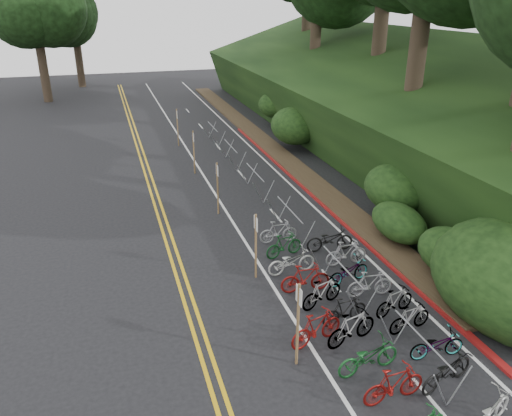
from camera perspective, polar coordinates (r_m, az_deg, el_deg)
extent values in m
plane|color=black|center=(14.26, 3.72, -18.22)|extent=(120.00, 120.00, 0.00)
cube|color=gold|center=(22.13, -10.68, -2.45)|extent=(0.12, 80.00, 0.01)
cube|color=gold|center=(22.16, -9.91, -2.36)|extent=(0.12, 80.00, 0.01)
cube|color=silver|center=(22.61, -2.75, -1.48)|extent=(0.12, 80.00, 0.01)
cube|color=silver|center=(23.89, 7.05, -0.25)|extent=(0.12, 80.00, 0.01)
cube|color=silver|center=(14.20, 19.39, -19.98)|extent=(0.10, 1.60, 0.01)
cube|color=silver|center=(18.25, 8.52, -8.18)|extent=(0.10, 1.60, 0.01)
cube|color=silver|center=(23.16, 2.29, -0.85)|extent=(0.10, 1.60, 0.01)
cube|color=silver|center=(28.49, -1.67, 3.84)|extent=(0.10, 1.60, 0.01)
cube|color=silver|center=(34.05, -4.38, 7.02)|extent=(0.10, 1.60, 0.01)
cube|color=silver|center=(39.73, -6.35, 9.29)|extent=(0.10, 1.60, 0.01)
cube|color=silver|center=(45.50, -7.83, 10.98)|extent=(0.10, 1.60, 0.01)
cube|color=maroon|center=(25.75, 6.30, 1.66)|extent=(0.25, 28.00, 0.10)
cube|color=black|center=(37.01, 11.76, 12.37)|extent=(12.32, 44.00, 9.11)
cube|color=#382819|center=(34.86, 0.95, 7.60)|extent=(1.40, 44.00, 0.16)
ellipsoid|color=#284C19|center=(19.04, 21.29, -4.67)|extent=(2.00, 2.80, 1.60)
ellipsoid|color=#284C19|center=(22.96, 15.66, 2.22)|extent=(2.60, 3.64, 2.08)
ellipsoid|color=#284C19|center=(28.32, 11.48, 7.47)|extent=(2.20, 3.08, 1.76)
ellipsoid|color=#284C19|center=(33.12, 4.38, 9.35)|extent=(3.00, 4.20, 2.40)
ellipsoid|color=#284C19|center=(38.82, 2.13, 11.69)|extent=(2.40, 3.36, 1.92)
ellipsoid|color=#284C19|center=(42.83, 2.05, 13.70)|extent=(2.80, 3.92, 2.24)
ellipsoid|color=#284C19|center=(21.14, 15.99, -1.56)|extent=(1.80, 2.52, 1.44)
ellipsoid|color=#284C19|center=(31.98, 9.49, 10.52)|extent=(3.20, 4.48, 2.56)
cylinder|color=#2D2319|center=(26.78, 17.75, 14.77)|extent=(0.87, 0.87, 7.00)
cylinder|color=#2D2319|center=(34.74, 13.98, 18.79)|extent=(0.92, 0.92, 7.93)
cylinder|color=#2D2319|center=(41.50, 6.79, 18.35)|extent=(0.85, 0.85, 6.53)
cylinder|color=#2D2319|center=(49.76, 5.80, 20.51)|extent=(0.90, 0.90, 7.47)
cylinder|color=#2D2319|center=(52.59, -23.11, 14.39)|extent=(0.82, 0.82, 6.07)
ellipsoid|color=black|center=(52.21, -24.11, 20.34)|extent=(8.30, 8.30, 7.88)
cylinder|color=#2D2319|center=(60.35, -19.56, 15.57)|extent=(0.80, 0.80, 5.60)
ellipsoid|color=black|center=(60.01, -20.23, 20.26)|extent=(7.26, 7.26, 6.90)
cylinder|color=gray|center=(14.21, 18.57, -13.98)|extent=(0.05, 2.67, 0.05)
cylinder|color=gray|center=(13.67, 20.29, -18.96)|extent=(0.56, 0.04, 1.10)
cylinder|color=gray|center=(13.97, 22.24, -18.27)|extent=(0.56, 0.04, 1.10)
cylinder|color=gray|center=(15.20, 14.73, -13.37)|extent=(0.56, 0.04, 1.10)
cylinder|color=gray|center=(15.47, 16.56, -12.89)|extent=(0.56, 0.04, 1.10)
cylinder|color=gray|center=(16.87, 9.87, -6.57)|extent=(0.05, 3.00, 0.05)
cylinder|color=gray|center=(16.00, 11.05, -10.87)|extent=(0.58, 0.04, 1.13)
cylinder|color=gray|center=(16.25, 12.84, -10.47)|extent=(0.58, 0.04, 1.13)
cylinder|color=gray|center=(18.13, 7.00, -6.22)|extent=(0.58, 0.04, 1.13)
cylinder|color=gray|center=(18.34, 8.61, -5.95)|extent=(0.58, 0.04, 1.13)
cylinder|color=gray|center=(20.95, 3.86, -0.14)|extent=(0.05, 3.00, 0.05)
cylinder|color=gray|center=(19.92, 4.48, -3.28)|extent=(0.58, 0.04, 1.13)
cylinder|color=gray|center=(20.11, 5.97, -3.06)|extent=(0.58, 0.04, 1.13)
cylinder|color=gray|center=(22.30, 1.89, -0.23)|extent=(0.58, 0.04, 1.13)
cylinder|color=gray|center=(22.47, 3.24, -0.06)|extent=(0.58, 0.04, 1.13)
cylinder|color=gray|center=(25.37, -0.11, 4.12)|extent=(0.05, 3.00, 0.05)
cylinder|color=gray|center=(24.23, 0.22, 1.75)|extent=(0.58, 0.04, 1.13)
cylinder|color=gray|center=(24.39, 1.48, 1.88)|extent=(0.58, 0.04, 1.13)
cylinder|color=gray|center=(26.75, -1.56, 3.84)|extent=(0.58, 0.04, 1.13)
cylinder|color=gray|center=(26.90, -0.40, 3.95)|extent=(0.58, 0.04, 1.13)
cylinder|color=gray|center=(29.97, -2.91, 7.10)|extent=(0.05, 3.00, 0.05)
cylinder|color=gray|center=(28.77, -2.74, 5.22)|extent=(0.58, 0.04, 1.13)
cylinder|color=gray|center=(28.91, -1.66, 5.32)|extent=(0.58, 0.04, 1.13)
cylinder|color=gray|center=(31.37, -4.02, 6.71)|extent=(0.58, 0.04, 1.13)
cylinder|color=gray|center=(31.50, -3.02, 6.80)|extent=(0.58, 0.04, 1.13)
cylinder|color=gray|center=(34.68, -4.98, 9.26)|extent=(0.05, 3.00, 0.05)
cylinder|color=gray|center=(33.44, -4.90, 7.72)|extent=(0.58, 0.04, 1.13)
cylinder|color=gray|center=(33.56, -3.95, 7.81)|extent=(0.58, 0.04, 1.13)
cylinder|color=gray|center=(36.10, -5.87, 8.84)|extent=(0.58, 0.04, 1.13)
cylinder|color=gray|center=(36.20, -4.99, 8.91)|extent=(0.58, 0.04, 1.13)
cylinder|color=brown|center=(13.74, 4.79, -13.21)|extent=(0.08, 0.08, 2.57)
cube|color=silver|center=(13.21, 4.93, -9.94)|extent=(0.02, 0.40, 0.50)
cylinder|color=brown|center=(17.63, -0.02, -4.43)|extent=(0.08, 0.08, 2.50)
cube|color=silver|center=(17.24, -0.02, -1.78)|extent=(0.02, 0.40, 0.50)
cylinder|color=brown|center=(22.94, -4.40, 2.22)|extent=(0.08, 0.08, 2.50)
cube|color=silver|center=(22.64, -4.47, 4.35)|extent=(0.02, 0.40, 0.50)
cylinder|color=brown|center=(28.53, -7.12, 6.33)|extent=(0.08, 0.08, 2.50)
cube|color=silver|center=(28.28, -7.20, 8.07)|extent=(0.02, 0.40, 0.50)
cylinder|color=brown|center=(34.25, -8.95, 9.06)|extent=(0.08, 0.08, 2.50)
cube|color=silver|center=(34.05, -9.05, 10.53)|extent=(0.02, 0.40, 0.50)
imported|color=maroon|center=(14.96, 6.93, -13.44)|extent=(0.95, 1.86, 1.08)
imported|color=beige|center=(13.72, 25.19, -20.36)|extent=(1.18, 1.81, 0.90)
imported|color=maroon|center=(13.56, 15.50, -18.85)|extent=(0.59, 1.77, 1.05)
imported|color=black|center=(14.42, 20.97, -16.95)|extent=(1.12, 1.95, 0.97)
imported|color=#144C1E|center=(14.26, 12.70, -16.23)|extent=(0.86, 1.95, 0.99)
imported|color=slate|center=(15.30, 19.98, -14.46)|extent=(0.68, 1.66, 0.86)
imported|color=slate|center=(15.14, 10.88, -13.25)|extent=(0.94, 1.85, 1.07)
imported|color=slate|center=(16.07, 17.19, -11.90)|extent=(0.67, 1.59, 0.92)
imported|color=black|center=(15.91, 10.13, -11.42)|extent=(0.65, 1.64, 0.96)
imported|color=slate|center=(16.69, 15.59, -10.21)|extent=(0.83, 1.64, 0.95)
imported|color=slate|center=(16.61, 7.55, -9.53)|extent=(0.99, 1.74, 1.01)
imported|color=#9E9EA3|center=(17.38, 12.89, -8.42)|extent=(0.59, 1.64, 0.97)
imported|color=maroon|center=(17.25, 5.67, -7.99)|extent=(0.63, 1.78, 1.05)
imported|color=slate|center=(17.97, 10.50, -7.16)|extent=(1.02, 1.85, 0.92)
imported|color=beige|center=(18.33, 4.08, -6.08)|extent=(0.76, 1.88, 0.97)
imported|color=#9E9EA3|center=(19.12, 10.28, -5.06)|extent=(0.47, 1.66, 1.00)
imported|color=#144C1E|center=(19.43, 3.23, -4.26)|extent=(0.79, 1.67, 0.97)
imported|color=black|center=(20.04, 8.42, -3.56)|extent=(0.85, 1.94, 0.99)
imported|color=#9E9EA3|center=(20.50, 2.59, -2.71)|extent=(0.53, 1.62, 0.96)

